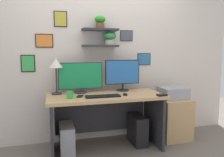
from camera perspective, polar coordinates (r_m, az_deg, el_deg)
The scene contains 15 objects.
ground_plane at distance 3.21m, azimuth -1.55°, elevation -17.38°, with size 8.00×8.00×0.00m, color #70665B.
back_wall_assembly at distance 3.34m, azimuth -3.46°, elevation 7.58°, with size 4.40×0.24×2.70m.
desk at distance 3.07m, azimuth -1.83°, elevation -7.85°, with size 1.53×0.68×0.75m.
monitor_left at distance 3.10m, azimuth -8.05°, elevation 0.34°, with size 0.61×0.18×0.42m.
monitor_right at distance 3.23m, azimuth 2.69°, elevation 1.17°, with size 0.51×0.18×0.45m.
keyboard at distance 2.83m, azimuth -2.34°, elevation -4.52°, with size 0.44×0.14×0.02m, color black.
computer_mouse at distance 2.92m, azimuth 3.40°, elevation -4.04°, with size 0.06×0.09×0.03m, color black.
desk_lamp at distance 3.04m, azimuth -14.10°, elevation 3.11°, with size 0.17×0.17×0.48m.
cell_phone at distance 2.88m, azimuth -8.20°, elevation -4.50°, with size 0.07×0.14×0.01m, color black.
coffee_mug at distance 2.79m, azimuth -10.70°, elevation -4.10°, with size 0.08×0.08×0.09m, color green.
scissors_tray at distance 2.96m, azimuth 12.63°, elevation -4.12°, with size 0.12×0.08×0.02m, color black.
drawer_cabinet at distance 3.58m, azimuth 15.09°, elevation -9.74°, with size 0.44×0.50×0.61m, color tan.
printer at distance 3.49m, azimuth 15.30°, elevation -3.58°, with size 0.38×0.34×0.17m, color #9E9EA3.
computer_tower_left at distance 3.07m, azimuth -11.46°, elevation -14.87°, with size 0.18×0.40×0.38m, color #99999E.
computer_tower_right at distance 3.31m, azimuth 6.47°, elevation -12.77°, with size 0.18×0.40×0.41m, color black.
Camera 1 is at (-0.70, -2.83, 1.34)m, focal length 35.82 mm.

